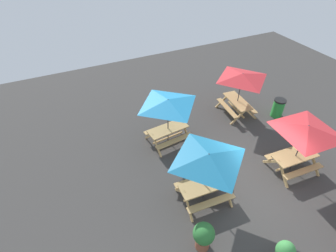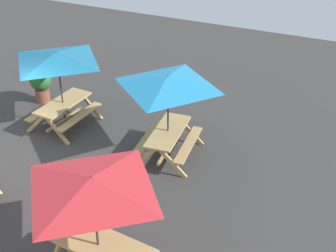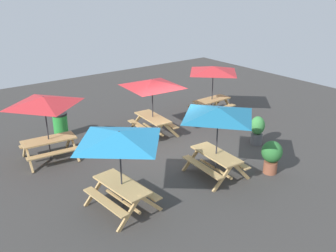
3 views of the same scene
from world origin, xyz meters
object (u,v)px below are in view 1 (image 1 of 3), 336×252
Objects in this scene: picnic_table_1 at (208,161)px; potted_plant_0 at (204,235)px; picnic_table_0 at (242,79)px; picnic_table_4 at (306,132)px; picnic_table_2 at (168,106)px; trash_bin_green at (278,108)px.

picnic_table_1 reaches higher than potted_plant_0.
picnic_table_4 is at bearing -178.80° from picnic_table_0.
potted_plant_0 is (-5.38, 5.25, -1.34)m from picnic_table_0.
trash_bin_green is at bearing 168.29° from picnic_table_2.
trash_bin_green is at bearing -120.16° from picnic_table_4.
picnic_table_4 is (-0.30, -3.99, 0.00)m from picnic_table_1.
picnic_table_1 is 4.00m from picnic_table_4.
picnic_table_1 and picnic_table_2 have the same top height.
picnic_table_2 and picnic_table_4 have the same top height.
picnic_table_1 is at bearing 81.55° from picnic_table_2.
picnic_table_1 is 2.38× the size of trash_bin_green.
picnic_table_2 is at bearing -39.88° from picnic_table_4.
picnic_table_0 and picnic_table_4 have the same top height.
picnic_table_0 is 2.38× the size of trash_bin_green.
picnic_table_4 reaches higher than trash_bin_green.
picnic_table_0 is 1.00× the size of picnic_table_1.
picnic_table_0 is 2.55m from trash_bin_green.
picnic_table_2 is 5.30m from picnic_table_4.
picnic_table_4 is (-3.66, -3.83, 0.00)m from picnic_table_2.
picnic_table_0 is 1.00× the size of picnic_table_2.
picnic_table_1 is 0.83× the size of picnic_table_4.
picnic_table_1 is at bearing 137.30° from picnic_table_0.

